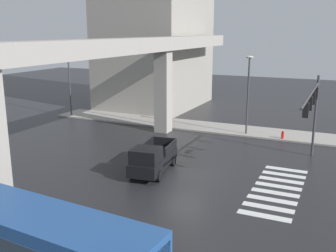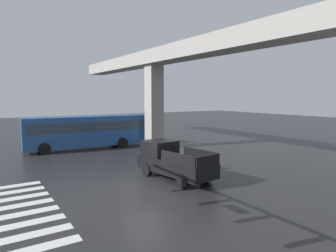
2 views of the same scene
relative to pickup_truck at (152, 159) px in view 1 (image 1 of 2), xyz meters
The scene contains 11 objects.
ground_plane 2.40m from the pickup_truck, 72.56° to the right, with size 120.00×120.00×0.00m, color #232326.
crosswalk_stripes 8.23m from the pickup_truck, 85.39° to the right, with size 8.25×2.80×0.01m.
elevated_overpass 7.72m from the pickup_truck, 81.05° to the left, with size 50.75×1.98×8.84m.
sidewalk_east 13.79m from the pickup_truck, ahead, with size 4.00×36.00×0.15m, color #9E9991.
pickup_truck is the anchor object (origin of this frame).
city_bus 12.48m from the pickup_truck, behind, with size 3.40×10.96×2.99m.
traffic_signal_mast 11.25m from the pickup_truck, 62.76° to the right, with size 10.89×0.32×6.20m.
street_lamp_near_corner 13.48m from the pickup_truck, 14.98° to the right, with size 0.44×0.70×7.24m.
street_lamp_mid_block 14.03m from the pickup_truck, 22.31° to the left, with size 0.44×0.70×7.24m.
street_lamp_far_north 21.11m from the pickup_truck, 52.88° to the left, with size 0.44×0.70×7.24m.
fire_hydrant 13.89m from the pickup_truck, 28.87° to the right, with size 0.24×0.24×0.85m.
Camera 1 is at (-22.92, -9.29, 9.36)m, focal length 41.91 mm.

